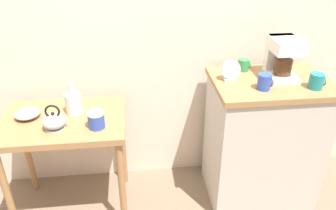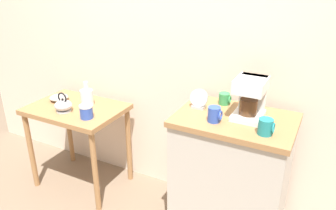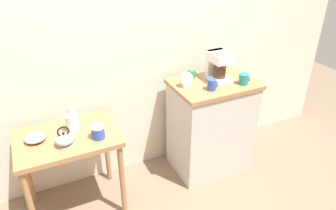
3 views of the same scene
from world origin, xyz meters
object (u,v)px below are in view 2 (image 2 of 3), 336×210
at_px(mug_dark_teal, 266,127).
at_px(table_clock, 199,100).
at_px(glass_carafe_vase, 87,97).
at_px(canister_enamel, 86,112).
at_px(bowl_stoneware, 59,98).
at_px(teakettle, 63,105).
at_px(mug_tall_green, 225,99).
at_px(coffee_maker, 251,96).
at_px(mug_blue, 214,114).

xyz_separation_m(mug_dark_teal, table_clock, (-0.48, 0.17, 0.01)).
bearing_deg(glass_carafe_vase, canister_enamel, -51.59).
bearing_deg(bowl_stoneware, teakettle, -37.48).
bearing_deg(mug_dark_teal, mug_tall_green, 137.81).
distance_m(coffee_maker, mug_dark_teal, 0.26).
height_order(mug_tall_green, mug_dark_teal, mug_dark_teal).
bearing_deg(coffee_maker, mug_blue, -134.65).
height_order(coffee_maker, mug_dark_teal, coffee_maker).
height_order(teakettle, mug_tall_green, mug_tall_green).
bearing_deg(teakettle, canister_enamel, -3.02).
xyz_separation_m(coffee_maker, mug_blue, (-0.17, -0.17, -0.09)).
height_order(canister_enamel, coffee_maker, coffee_maker).
bearing_deg(mug_tall_green, canister_enamel, -162.23).
bearing_deg(mug_tall_green, mug_blue, -83.69).
relative_size(mug_blue, table_clock, 0.72).
bearing_deg(mug_dark_teal, coffee_maker, 127.03).
height_order(mug_dark_teal, table_clock, table_clock).
bearing_deg(coffee_maker, mug_dark_teal, -52.97).
relative_size(coffee_maker, mug_tall_green, 3.17).
bearing_deg(mug_tall_green, glass_carafe_vase, -174.01).
bearing_deg(mug_blue, coffee_maker, 45.35).
xyz_separation_m(mug_tall_green, mug_dark_teal, (0.35, -0.32, 0.01)).
distance_m(glass_carafe_vase, coffee_maker, 1.35).
bearing_deg(coffee_maker, canister_enamel, -170.80).
distance_m(glass_carafe_vase, mug_tall_green, 1.14).
bearing_deg(mug_tall_green, coffee_maker, -31.07).
bearing_deg(mug_tall_green, mug_dark_teal, -42.19).
xyz_separation_m(mug_blue, table_clock, (-0.16, 0.15, 0.01)).
relative_size(mug_blue, mug_tall_green, 1.17).
relative_size(bowl_stoneware, glass_carafe_vase, 0.76).
height_order(glass_carafe_vase, canister_enamel, glass_carafe_vase).
xyz_separation_m(glass_carafe_vase, canister_enamel, (0.15, -0.19, -0.02)).
relative_size(teakettle, table_clock, 1.26).
xyz_separation_m(glass_carafe_vase, coffee_maker, (1.33, -0.00, 0.26)).
bearing_deg(mug_blue, mug_dark_teal, -4.05).
distance_m(canister_enamel, mug_tall_green, 1.04).
bearing_deg(mug_dark_teal, teakettle, 179.40).
bearing_deg(canister_enamel, mug_dark_teal, -0.15).
xyz_separation_m(canister_enamel, mug_tall_green, (0.97, 0.31, 0.17)).
height_order(glass_carafe_vase, mug_blue, mug_blue).
relative_size(coffee_maker, mug_blue, 2.70).
distance_m(bowl_stoneware, canister_enamel, 0.47).
xyz_separation_m(canister_enamel, coffee_maker, (1.17, 0.19, 0.28)).
xyz_separation_m(coffee_maker, mug_dark_teal, (0.15, -0.19, -0.09)).
distance_m(mug_tall_green, table_clock, 0.20).
bearing_deg(bowl_stoneware, table_clock, 0.29).
bearing_deg(glass_carafe_vase, mug_dark_teal, -7.62).
xyz_separation_m(canister_enamel, mug_blue, (1.01, 0.02, 0.18)).
xyz_separation_m(glass_carafe_vase, mug_dark_teal, (1.47, -0.20, 0.16)).
distance_m(bowl_stoneware, coffee_maker, 1.64).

